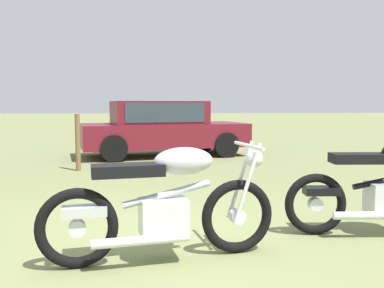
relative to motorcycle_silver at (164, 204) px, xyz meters
The scene contains 4 objects.
ground_plane 0.56m from the motorcycle_silver, 96.38° to the left, with size 120.00×120.00×0.00m, color olive.
motorcycle_silver is the anchor object (origin of this frame).
car_burgundy 7.40m from the motorcycle_silver, 89.89° to the left, with size 4.52×2.67×1.43m.
fence_post_wooden 5.32m from the motorcycle_silver, 108.56° to the left, with size 0.10×0.10×1.16m, color brown.
Camera 1 is at (0.00, -3.81, 1.35)m, focal length 39.10 mm.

